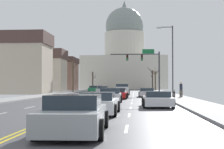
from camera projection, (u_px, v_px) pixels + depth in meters
ground at (101, 99)px, 36.15m from camera, size 20.00×180.00×0.20m
signal_gantry at (145, 62)px, 52.22m from camera, size 7.91×0.41×7.05m
street_lamp_right at (171, 55)px, 38.47m from camera, size 1.96×0.24×8.35m
capitol_building at (124, 58)px, 114.40m from camera, size 28.12×21.63×30.92m
pickup_truck_near_00 at (122, 90)px, 48.81m from camera, size 2.37×5.32×1.63m
sedan_near_01 at (147, 93)px, 41.62m from camera, size 2.16×4.71×1.12m
sedan_near_02 at (119, 94)px, 35.83m from camera, size 2.02×4.52×1.19m
sedan_near_03 at (110, 95)px, 29.55m from camera, size 2.20×4.38×1.27m
sedan_near_04 at (157, 99)px, 23.14m from camera, size 2.16×4.61×1.11m
sedan_near_05 at (99, 104)px, 17.53m from camera, size 2.13×4.69×1.19m
sedan_near_06 at (75, 115)px, 10.73m from camera, size 2.20×4.63×1.28m
sedan_oncoming_00 at (103, 90)px, 57.13m from camera, size 2.14×4.73×1.24m
sedan_oncoming_01 at (93, 89)px, 68.59m from camera, size 2.12×4.38×1.26m
sedan_oncoming_02 at (99, 88)px, 78.56m from camera, size 2.17×4.27×1.21m
flank_building_00 at (14, 63)px, 53.34m from camera, size 11.51×6.86×9.92m
flank_building_01 at (45, 70)px, 73.46m from camera, size 8.91×6.84×9.32m
flank_building_02 at (57, 74)px, 85.58m from camera, size 10.39×9.49×8.49m
bare_tree_00 at (155, 80)px, 78.26m from camera, size 1.56×2.25×5.52m
bare_tree_01 at (93, 80)px, 89.96m from camera, size 1.71×1.00×4.84m
bare_tree_02 at (152, 79)px, 85.95m from camera, size 3.08×2.44×5.90m
bare_tree_03 at (73, 74)px, 64.15m from camera, size 2.26×2.11×6.68m
pedestrian_00 at (181, 89)px, 37.39m from camera, size 0.35×0.34×1.70m
bicycle_parked at (174, 94)px, 36.87m from camera, size 0.12×1.77×0.85m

